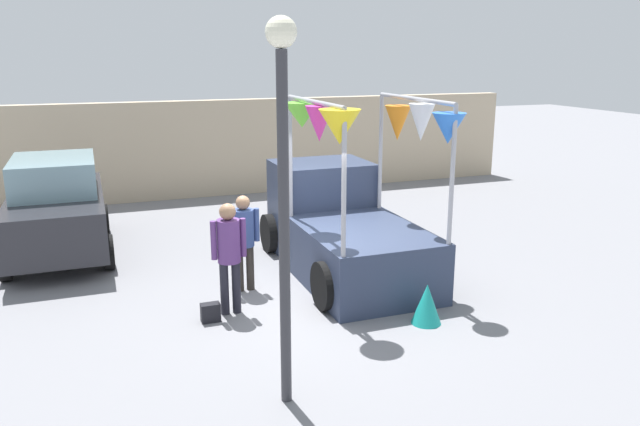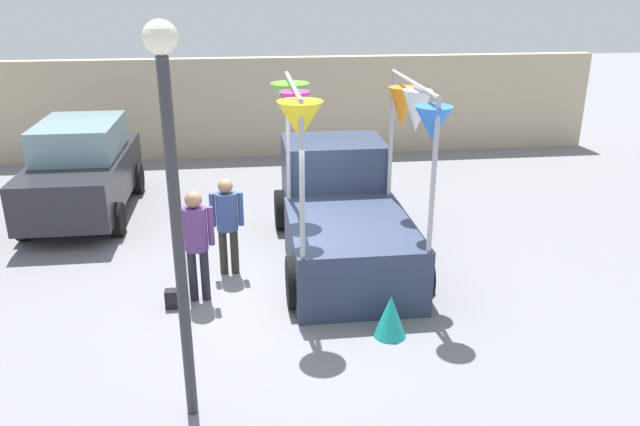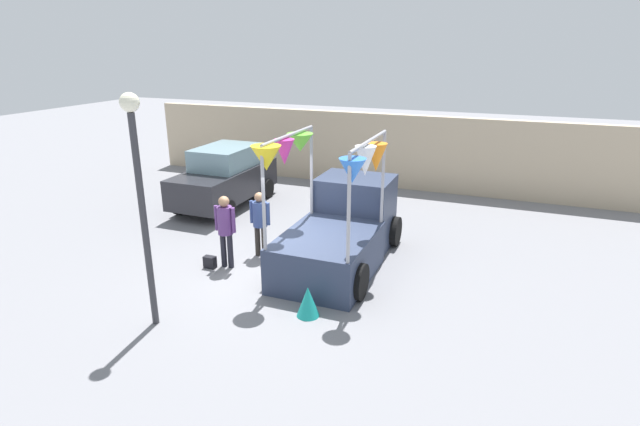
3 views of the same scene
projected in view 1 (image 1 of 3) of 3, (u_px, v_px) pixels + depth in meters
name	position (u px, v px, depth m)	size (l,w,h in m)	color
ground_plane	(308.00, 298.00, 10.05)	(60.00, 60.00, 0.00)	slate
vendor_truck	(341.00, 220.00, 11.25)	(2.51, 4.19, 3.14)	#2D3851
parked_car	(57.00, 207.00, 12.03)	(1.88, 4.00, 1.88)	#26262B
person_customer	(229.00, 248.00, 9.20)	(0.53, 0.34, 1.71)	black
person_vendor	(244.00, 234.00, 10.14)	(0.53, 0.34, 1.61)	#2D2823
handbag	(211.00, 313.00, 9.13)	(0.28, 0.16, 0.28)	black
street_lamp	(283.00, 165.00, 6.42)	(0.32, 0.32, 4.19)	#333338
brick_boundary_wall	(211.00, 148.00, 16.96)	(18.00, 0.36, 2.60)	tan
folded_kite_bundle_teal	(427.00, 304.00, 9.03)	(0.44, 0.44, 0.60)	teal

